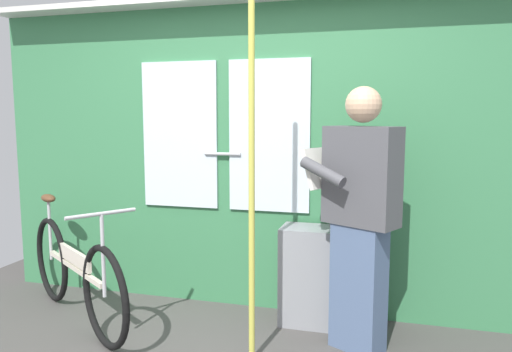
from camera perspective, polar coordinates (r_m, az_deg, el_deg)
train_door_wall at (r=3.62m, az=-0.73°, el=3.03°), size 4.12×0.28×2.28m
bicycle_near_door at (r=3.72m, az=-20.51°, el=-10.49°), size 1.41×1.00×0.87m
passenger_reading_newspaper at (r=3.02m, az=11.98°, el=-4.39°), size 0.62×0.56×1.62m
trash_bin_by_wall at (r=3.48m, az=6.16°, el=-11.50°), size 0.38×0.28×0.69m
handrail_pole at (r=2.76m, az=-0.52°, el=0.26°), size 0.04×0.04×2.24m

